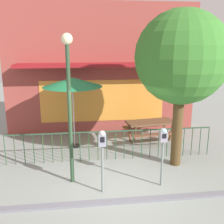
# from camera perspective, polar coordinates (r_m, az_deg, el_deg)

# --- Properties ---
(ground) EXTENTS (40.00, 40.00, 0.00)m
(ground) POSITION_cam_1_polar(r_m,az_deg,el_deg) (7.18, 1.63, -15.83)
(ground) COLOR gray
(pub_storefront) EXTENTS (7.73, 1.46, 5.20)m
(pub_storefront) POSITION_cam_1_polar(r_m,az_deg,el_deg) (10.96, -2.11, 9.04)
(pub_storefront) COLOR #5B2B1D
(pub_storefront) RESTS_ON ground
(patio_fence_front) EXTENTS (6.51, 0.04, 0.97)m
(patio_fence_front) POSITION_cam_1_polar(r_m,az_deg,el_deg) (8.48, -0.16, -5.99)
(patio_fence_front) COLOR #2A4932
(patio_fence_front) RESTS_ON ground
(picnic_table_left) EXTENTS (1.97, 1.60, 0.79)m
(picnic_table_left) POSITION_cam_1_polar(r_m,az_deg,el_deg) (10.20, 8.21, -2.86)
(picnic_table_left) COLOR brown
(picnic_table_left) RESTS_ON ground
(patio_umbrella) EXTENTS (2.04, 2.04, 2.50)m
(patio_umbrella) POSITION_cam_1_polar(r_m,az_deg,el_deg) (9.23, -8.44, 6.25)
(patio_umbrella) COLOR black
(patio_umbrella) RESTS_ON ground
(parking_meter_near) EXTENTS (0.18, 0.17, 1.58)m
(parking_meter_near) POSITION_cam_1_polar(r_m,az_deg,el_deg) (6.89, 10.85, -6.23)
(parking_meter_near) COLOR slate
(parking_meter_near) RESTS_ON ground
(parking_meter_far) EXTENTS (0.18, 0.17, 1.62)m
(parking_meter_far) POSITION_cam_1_polar(r_m,az_deg,el_deg) (6.46, -2.11, -7.11)
(parking_meter_far) COLOR slate
(parking_meter_far) RESTS_ON ground
(street_tree) EXTENTS (2.65, 2.65, 4.57)m
(street_tree) POSITION_cam_1_polar(r_m,az_deg,el_deg) (7.86, 14.65, 11.05)
(street_tree) COLOR #4C381D
(street_tree) RESTS_ON ground
(street_lamp) EXTENTS (0.28, 0.28, 3.86)m
(street_lamp) POSITION_cam_1_polar(r_m,az_deg,el_deg) (6.70, -9.20, 4.88)
(street_lamp) COLOR #29462C
(street_lamp) RESTS_ON ground
(curb_edge) EXTENTS (10.82, 0.20, 0.11)m
(curb_edge) POSITION_cam_1_polar(r_m,az_deg,el_deg) (6.64, 2.53, -18.61)
(curb_edge) COLOR slate
(curb_edge) RESTS_ON ground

